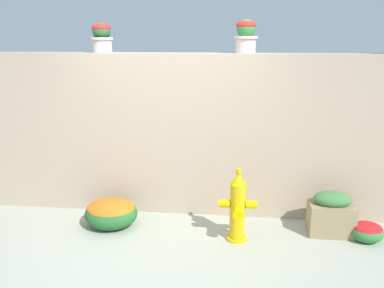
% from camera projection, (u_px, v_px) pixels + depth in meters
% --- Properties ---
extents(ground_plane, '(24.00, 24.00, 0.00)m').
position_uv_depth(ground_plane, '(157.00, 257.00, 4.15)').
color(ground_plane, '#9DA091').
extents(stone_wall, '(6.03, 0.42, 2.04)m').
position_uv_depth(stone_wall, '(175.00, 134.00, 5.12)').
color(stone_wall, tan).
rests_on(stone_wall, ground).
extents(potted_plant_1, '(0.28, 0.28, 0.37)m').
position_uv_depth(potted_plant_1, '(102.00, 36.00, 4.91)').
color(potted_plant_1, beige).
rests_on(potted_plant_1, stone_wall).
extents(potted_plant_2, '(0.29, 0.29, 0.40)m').
position_uv_depth(potted_plant_2, '(246.00, 34.00, 4.71)').
color(potted_plant_2, beige).
rests_on(potted_plant_2, stone_wall).
extents(fire_hydrant, '(0.43, 0.34, 0.85)m').
position_uv_depth(fire_hydrant, '(238.00, 208.00, 4.40)').
color(fire_hydrant, gold).
rests_on(fire_hydrant, ground).
extents(flower_bush_left, '(0.64, 0.57, 0.35)m').
position_uv_depth(flower_bush_left, '(111.00, 212.00, 4.79)').
color(flower_bush_left, '#25612A').
rests_on(flower_bush_left, ground).
extents(flower_bush_right, '(0.37, 0.33, 0.22)m').
position_uv_depth(flower_bush_right, '(367.00, 231.00, 4.46)').
color(flower_bush_right, '#317735').
rests_on(flower_bush_right, ground).
extents(planter_box, '(0.51, 0.32, 0.52)m').
position_uv_depth(planter_box, '(331.00, 214.00, 4.58)').
color(planter_box, '#917C57').
rests_on(planter_box, ground).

